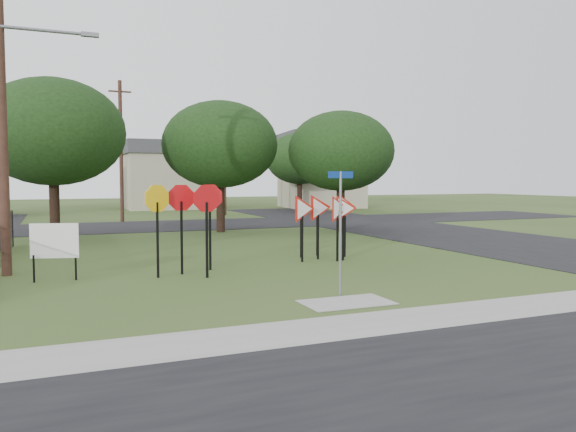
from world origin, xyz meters
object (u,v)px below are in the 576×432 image
Objects in this scene: stop_sign_cluster at (189,208)px; yield_sign_cluster at (324,211)px; street_name_sign at (340,225)px; info_board at (54,243)px.

stop_sign_cluster is 5.20m from yield_sign_cluster.
yield_sign_cluster is (5.00, 1.41, -0.26)m from stop_sign_cluster.
yield_sign_cluster is at bearing 67.42° from street_name_sign.
stop_sign_cluster reaches higher than info_board.
street_name_sign is 5.06m from stop_sign_cluster.
street_name_sign is 1.87× the size of info_board.
street_name_sign is at bearing -58.81° from stop_sign_cluster.
yield_sign_cluster is (2.38, 5.73, -0.02)m from street_name_sign.
street_name_sign is 6.21m from yield_sign_cluster.
info_board is at bearing -173.22° from yield_sign_cluster.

